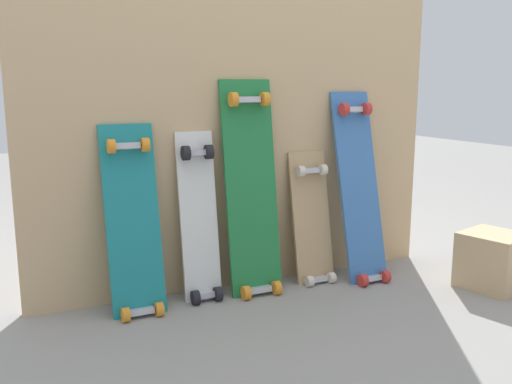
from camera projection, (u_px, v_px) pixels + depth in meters
name	position (u px, v px, depth m)	size (l,w,h in m)	color
ground_plane	(250.00, 286.00, 2.50)	(12.00, 12.00, 0.00)	gray
plywood_wall_panel	(243.00, 79.00, 2.39)	(1.91, 0.04, 1.85)	tan
skateboard_teal	(134.00, 229.00, 2.18)	(0.21, 0.23, 0.82)	#197A7F
skateboard_white	(200.00, 224.00, 2.33)	(0.16, 0.18, 0.78)	silver
skateboard_green	(252.00, 195.00, 2.39)	(0.24, 0.22, 0.99)	#1E7238
skateboard_natural	(312.00, 225.00, 2.55)	(0.19, 0.19, 0.67)	tan
skateboard_blue	(360.00, 194.00, 2.57)	(0.20, 0.29, 0.94)	#386BAD
wooden_crate	(493.00, 260.00, 2.48)	(0.25, 0.25, 0.25)	tan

